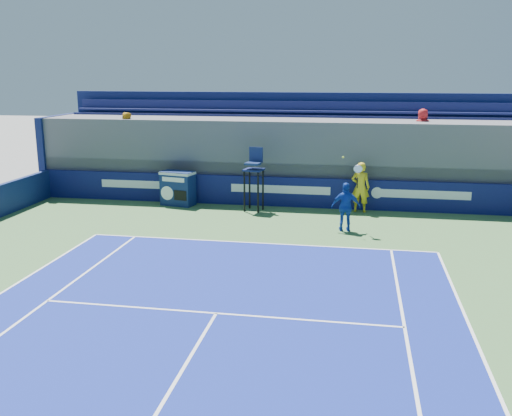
% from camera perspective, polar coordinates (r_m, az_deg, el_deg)
% --- Properties ---
extents(ball_person, '(0.76, 0.55, 1.94)m').
position_cam_1_polar(ball_person, '(22.25, 10.40, 2.06)').
color(ball_person, yellow).
rests_on(ball_person, apron).
extents(back_hoarding, '(20.40, 0.21, 1.20)m').
position_cam_1_polar(back_hoarding, '(22.93, 2.46, 1.63)').
color(back_hoarding, '#0D114C').
rests_on(back_hoarding, ground).
extents(match_clock, '(1.44, 0.98, 1.40)m').
position_cam_1_polar(match_clock, '(23.29, -7.82, 2.06)').
color(match_clock, '#0F1F4F').
rests_on(match_clock, ground).
extents(umpire_chair, '(0.81, 0.81, 2.48)m').
position_cam_1_polar(umpire_chair, '(22.00, -0.20, 3.60)').
color(umpire_chair, black).
rests_on(umpire_chair, ground).
extents(tennis_player, '(1.01, 0.49, 2.57)m').
position_cam_1_polar(tennis_player, '(19.50, 8.98, 0.12)').
color(tennis_player, '#1439A4').
rests_on(tennis_player, apron).
extents(stadium_seating, '(21.00, 4.05, 4.40)m').
position_cam_1_polar(stadium_seating, '(24.72, 3.11, 5.39)').
color(stadium_seating, '#4F4F54').
rests_on(stadium_seating, ground).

